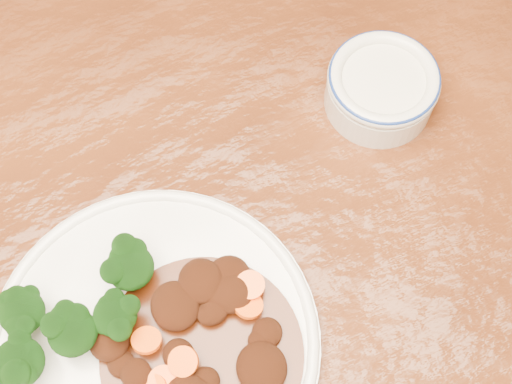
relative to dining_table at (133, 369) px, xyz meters
name	(u,v)px	position (x,y,z in m)	size (l,w,h in m)	color
dining_table	(133,369)	(0.00, 0.00, 0.00)	(1.50, 0.90, 0.75)	#5C2910
dinner_plate	(154,343)	(0.03, -0.01, 0.09)	(0.30, 0.30, 0.02)	silver
broccoli_florets	(72,318)	(-0.02, 0.04, 0.12)	(0.16, 0.08, 0.05)	olive
mince_stew	(199,335)	(0.07, -0.02, 0.10)	(0.18, 0.18, 0.03)	#441907
dip_bowl	(382,87)	(0.35, 0.13, 0.11)	(0.12, 0.12, 0.05)	beige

